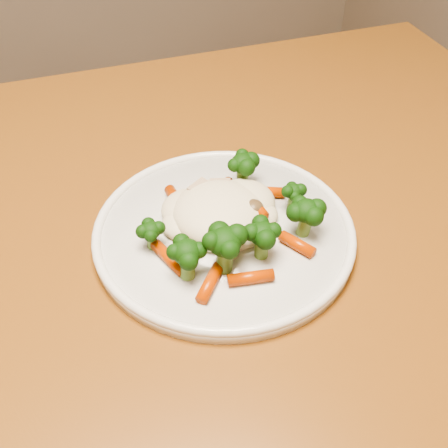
% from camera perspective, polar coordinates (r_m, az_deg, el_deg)
% --- Properties ---
extents(dining_table, '(1.17, 0.79, 0.75)m').
position_cam_1_polar(dining_table, '(0.68, -8.25, -7.45)').
color(dining_table, brown).
rests_on(dining_table, ground).
extents(plate, '(0.27, 0.27, 0.01)m').
position_cam_1_polar(plate, '(0.59, -0.00, -0.97)').
color(plate, white).
rests_on(plate, dining_table).
extents(meal, '(0.19, 0.18, 0.05)m').
position_cam_1_polar(meal, '(0.57, 0.45, 0.83)').
color(meal, '#F1E5C1').
rests_on(meal, plate).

